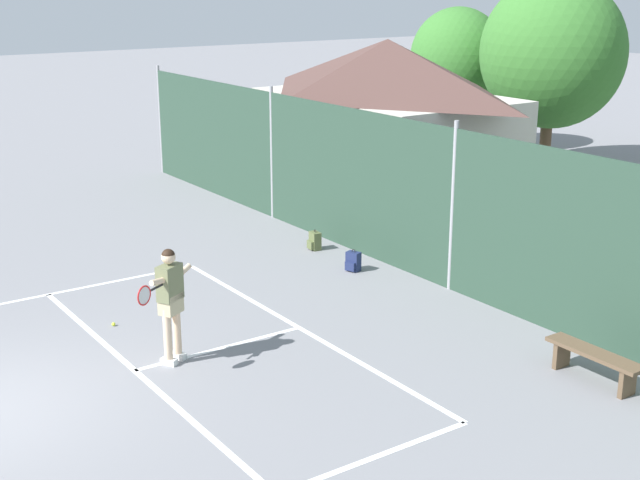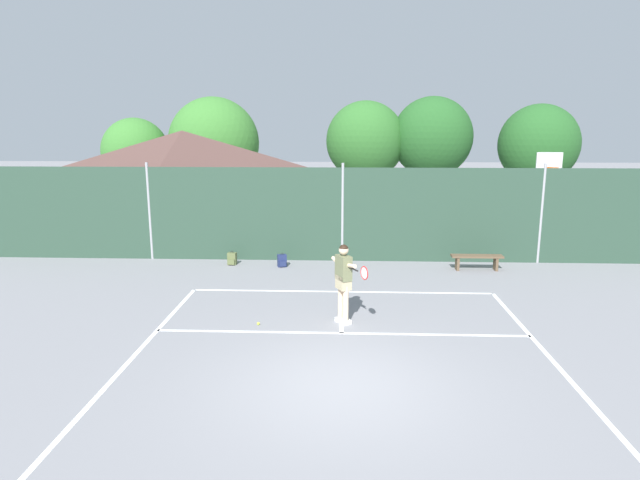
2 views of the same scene
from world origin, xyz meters
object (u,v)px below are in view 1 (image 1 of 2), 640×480
Objects in this scene: backpack_olive at (315,241)px; tennis_player at (170,295)px; tennis_ball at (114,324)px; courtside_bench at (594,359)px; backpack_navy at (353,262)px.

tennis_player is at bearing -54.88° from backpack_olive.
courtside_bench reaches higher than tennis_ball.
backpack_olive is (-3.65, 5.18, -0.92)m from tennis_player.
backpack_navy is at bearing -6.21° from backpack_olive.
tennis_ball is (-1.95, -0.20, -1.08)m from tennis_player.
backpack_olive is at bearing 173.79° from backpack_navy.
backpack_navy reaches higher than tennis_ball.
tennis_ball is at bearing -140.51° from courtside_bench.
tennis_player reaches higher than backpack_olive.
courtside_bench is (7.84, -0.33, 0.17)m from backpack_olive.
backpack_navy is at bearing 178.64° from courtside_bench.
backpack_olive reaches higher than tennis_ball.
backpack_navy is 6.18m from courtside_bench.
courtside_bench reaches higher than backpack_olive.
tennis_ball is 0.14× the size of backpack_olive.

